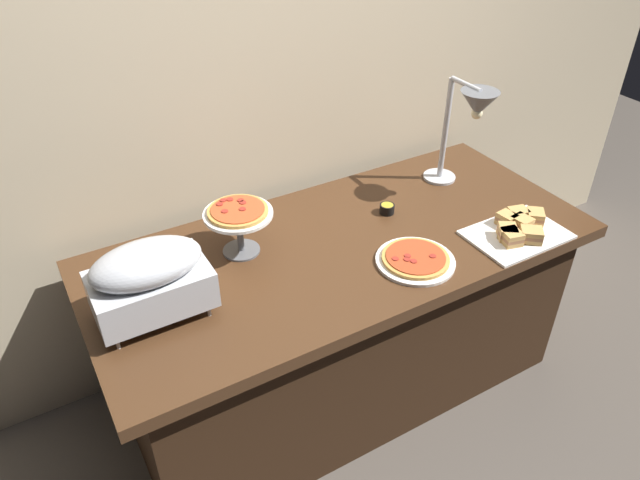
# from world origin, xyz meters

# --- Properties ---
(ground_plane) EXTENTS (8.00, 8.00, 0.00)m
(ground_plane) POSITION_xyz_m (0.00, 0.00, 0.00)
(ground_plane) COLOR #4C443D
(back_wall) EXTENTS (4.40, 0.04, 2.40)m
(back_wall) POSITION_xyz_m (0.00, 0.50, 1.20)
(back_wall) COLOR #C6B593
(back_wall) RESTS_ON ground_plane
(buffet_table) EXTENTS (1.90, 0.84, 0.76)m
(buffet_table) POSITION_xyz_m (0.00, 0.00, 0.39)
(buffet_table) COLOR #422816
(buffet_table) RESTS_ON ground_plane
(chafing_dish) EXTENTS (0.36, 0.22, 0.26)m
(chafing_dish) POSITION_xyz_m (-0.72, -0.03, 0.91)
(chafing_dish) COLOR #B7BABF
(chafing_dish) RESTS_ON buffet_table
(heat_lamp) EXTENTS (0.15, 0.31, 0.46)m
(heat_lamp) POSITION_xyz_m (0.62, 0.07, 1.12)
(heat_lamp) COLOR #B7BABF
(heat_lamp) RESTS_ON buffet_table
(pizza_plate_front) EXTENTS (0.28, 0.28, 0.03)m
(pizza_plate_front) POSITION_xyz_m (0.16, -0.23, 0.77)
(pizza_plate_front) COLOR white
(pizza_plate_front) RESTS_ON buffet_table
(pizza_plate_center) EXTENTS (0.25, 0.25, 0.19)m
(pizza_plate_center) POSITION_xyz_m (-0.35, 0.15, 0.91)
(pizza_plate_center) COLOR #595B60
(pizza_plate_center) RESTS_ON buffet_table
(sandwich_platter) EXTENTS (0.37, 0.26, 0.06)m
(sandwich_platter) POSITION_xyz_m (0.60, -0.28, 0.78)
(sandwich_platter) COLOR white
(sandwich_platter) RESTS_ON buffet_table
(sauce_cup_near) EXTENTS (0.06, 0.06, 0.04)m
(sauce_cup_near) POSITION_xyz_m (0.26, 0.09, 0.78)
(sauce_cup_near) COLOR black
(sauce_cup_near) RESTS_ON buffet_table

